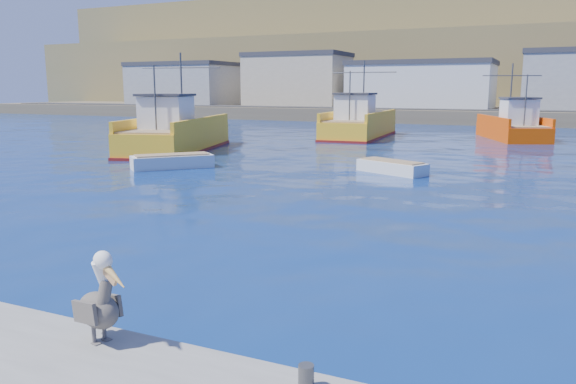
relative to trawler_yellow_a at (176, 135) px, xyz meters
The scene contains 9 objects.
ground 27.76m from the trawler_yellow_a, 51.85° to the right, with size 260.00×260.00×0.00m, color #07175A.
dock_bollards 30.83m from the trawler_yellow_a, 54.88° to the right, with size 36.20×0.20×0.30m.
far_shore 89.40m from the trawler_yellow_a, 78.90° to the left, with size 200.00×81.00×24.00m.
trawler_yellow_a is the anchor object (origin of this frame).
trawler_yellow_b 17.35m from the trawler_yellow_a, 62.74° to the left, with size 5.63×12.12×6.59m.
boat_orange 27.45m from the trawler_yellow_a, 42.77° to the left, with size 6.45×9.76×6.19m.
skiff_left 8.52m from the trawler_yellow_a, 55.49° to the right, with size 3.91×4.07×0.91m.
skiff_mid 16.28m from the trawler_yellow_a, 13.87° to the right, with size 3.80×2.69×0.79m.
pelican 30.44m from the trawler_yellow_a, 56.21° to the right, with size 1.14×0.64×1.41m.
Camera 1 is at (5.47, -9.31, 4.16)m, focal length 35.00 mm.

